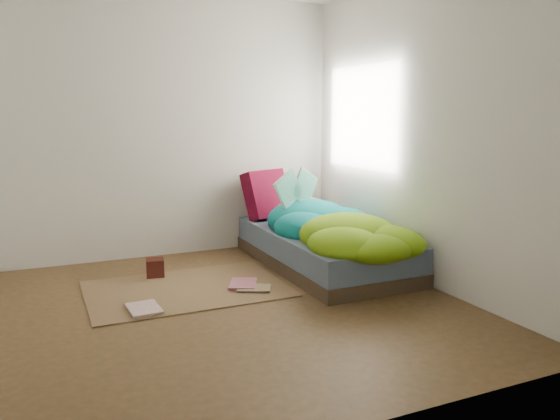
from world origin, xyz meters
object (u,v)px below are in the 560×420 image
object	(u,v)px
bed	(323,249)
wooden_box	(155,268)
floor_book_b	(229,284)
pillow_magenta	(267,194)
floor_book_a	(129,311)
open_book	(297,178)

from	to	relation	value
bed	wooden_box	distance (m)	1.57
floor_book_b	wooden_box	bearing A→B (deg)	159.33
pillow_magenta	wooden_box	world-z (taller)	pillow_magenta
floor_book_a	wooden_box	bearing A→B (deg)	63.47
pillow_magenta	wooden_box	xyz separation A→B (m)	(-1.31, -0.55, -0.50)
wooden_box	open_book	bearing A→B (deg)	-0.67
wooden_box	floor_book_b	distance (m)	0.74
pillow_magenta	floor_book_a	size ratio (longest dim) A/B	1.67
bed	pillow_magenta	world-z (taller)	pillow_magenta
wooden_box	floor_book_b	size ratio (longest dim) A/B	0.51
bed	pillow_magenta	bearing A→B (deg)	105.36
floor_book_a	open_book	bearing A→B (deg)	21.86
bed	floor_book_b	distance (m)	1.07
wooden_box	pillow_magenta	bearing A→B (deg)	22.88
bed	floor_book_a	distance (m)	1.98
open_book	floor_book_b	world-z (taller)	open_book
bed	floor_book_a	xyz separation A→B (m)	(-1.90, -0.55, -0.15)
pillow_magenta	floor_book_b	xyz separation A→B (m)	(-0.80, -1.09, -0.56)
floor_book_b	open_book	bearing A→B (deg)	56.10
bed	open_book	size ratio (longest dim) A/B	4.21
wooden_box	floor_book_b	xyz separation A→B (m)	(0.51, -0.53, -0.06)
bed	floor_book_a	size ratio (longest dim) A/B	6.65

